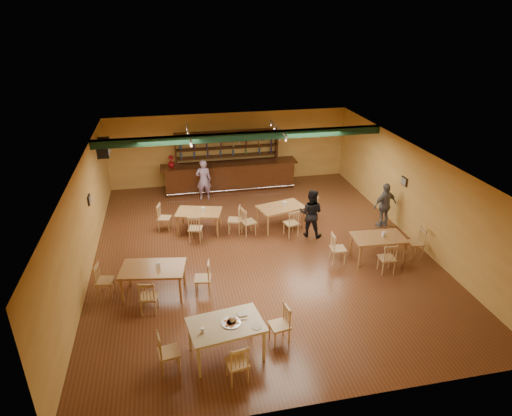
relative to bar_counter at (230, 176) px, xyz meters
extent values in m
plane|color=#572F19|center=(0.15, -5.15, -0.56)|extent=(12.00, 12.00, 0.00)
cube|color=black|center=(0.15, -2.35, 2.31)|extent=(10.00, 0.30, 0.25)
cube|color=silver|center=(-1.65, -1.75, 2.38)|extent=(0.05, 2.50, 0.05)
cube|color=silver|center=(1.55, -1.75, 2.38)|extent=(0.05, 2.50, 0.05)
cube|color=silver|center=(-4.65, -0.95, 1.79)|extent=(0.34, 0.70, 0.48)
cube|color=black|center=(-4.82, -4.15, 1.14)|extent=(0.04, 0.34, 0.28)
cube|color=black|center=(5.12, -4.65, 1.14)|extent=(0.04, 0.34, 0.28)
cube|color=#381A0B|center=(0.00, 0.00, 0.00)|extent=(5.55, 0.85, 1.13)
cube|color=#381A0B|center=(0.00, 0.63, 0.57)|extent=(4.29, 0.40, 2.28)
imported|color=maroon|center=(-2.32, 0.00, 0.80)|extent=(0.34, 0.34, 0.47)
cube|color=brown|center=(-1.57, -3.54, -0.20)|extent=(1.65, 1.24, 0.73)
cube|color=brown|center=(1.18, -3.77, -0.18)|extent=(1.71, 1.27, 0.76)
cube|color=brown|center=(-3.04, -6.91, -0.16)|extent=(1.76, 1.23, 0.81)
cube|color=brown|center=(3.46, -6.43, -0.19)|extent=(1.57, 1.00, 0.76)
cube|color=beige|center=(-1.51, -9.50, -0.15)|extent=(1.69, 1.22, 0.84)
cylinder|color=silver|center=(-1.39, -9.50, 0.28)|extent=(0.52, 0.52, 0.01)
cylinder|color=#EAE5C6|center=(-2.01, -9.67, 0.33)|extent=(0.08, 0.08, 0.11)
cube|color=white|center=(-1.11, -9.28, 0.29)|extent=(0.22, 0.17, 0.03)
cube|color=silver|center=(-1.23, -9.45, 0.29)|extent=(0.32, 0.10, 0.00)
cylinder|color=white|center=(-0.89, -9.73, 0.28)|extent=(0.25, 0.25, 0.01)
imported|color=#7A4699|center=(-1.15, -0.83, 0.24)|extent=(0.59, 0.39, 1.61)
imported|color=black|center=(1.98, -4.57, 0.24)|extent=(0.98, 0.91, 1.62)
imported|color=slate|center=(4.66, -4.43, 0.22)|extent=(0.99, 0.60, 1.58)
camera|label=1|loc=(-2.38, -16.87, 6.35)|focal=30.86mm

